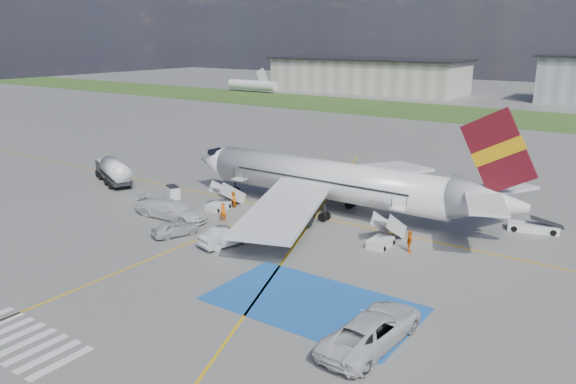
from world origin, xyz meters
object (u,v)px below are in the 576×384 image
at_px(belt_loader, 533,228).
at_px(car_silver_b, 227,236).
at_px(airliner, 339,182).
at_px(van_white_a, 373,325).
at_px(gpu_cart, 173,193).
at_px(fuel_tanker, 114,173).
at_px(car_silver_a, 175,228).
at_px(van_white_b, 171,207).

height_order(belt_loader, car_silver_b, car_silver_b).
distance_m(airliner, van_white_a, 24.76).
relative_size(gpu_cart, car_silver_b, 0.43).
xyz_separation_m(fuel_tanker, gpu_cart, (11.09, -0.90, -0.57)).
height_order(car_silver_a, van_white_b, van_white_b).
relative_size(car_silver_a, van_white_a, 0.64).
height_order(fuel_tanker, belt_loader, fuel_tanker).
bearing_deg(van_white_a, van_white_b, -16.97).
bearing_deg(airliner, van_white_a, -55.33).
bearing_deg(van_white_a, car_silver_b, -19.67).
distance_m(gpu_cart, van_white_a, 34.69).
relative_size(car_silver_a, van_white_b, 0.67).
height_order(van_white_a, van_white_b, van_white_a).
xyz_separation_m(gpu_cart, van_white_b, (4.68, -4.71, 0.51)).
height_order(fuel_tanker, car_silver_b, fuel_tanker).
distance_m(gpu_cart, car_silver_a, 11.83).
distance_m(car_silver_a, van_white_a, 23.76).
bearing_deg(airliner, fuel_tanker, -170.16).
distance_m(fuel_tanker, gpu_cart, 11.15).
xyz_separation_m(car_silver_a, car_silver_b, (5.39, 0.92, 0.12)).
xyz_separation_m(belt_loader, car_silver_b, (-20.82, -18.86, 0.48)).
relative_size(gpu_cart, van_white_b, 0.35).
xyz_separation_m(gpu_cart, van_white_a, (31.55, -14.42, 0.52)).
distance_m(car_silver_a, van_white_b, 5.23).
bearing_deg(car_silver_b, van_white_a, 171.57).
bearing_deg(van_white_b, fuel_tanker, 68.61).
relative_size(belt_loader, car_silver_b, 0.98).
xyz_separation_m(airliner, van_white_b, (-12.83, -10.57, -2.18)).
bearing_deg(car_silver_b, gpu_cart, -12.80).
relative_size(car_silver_a, car_silver_b, 0.82).
bearing_deg(fuel_tanker, gpu_cart, 19.62).
height_order(car_silver_a, van_white_a, van_white_a).
relative_size(fuel_tanker, van_white_b, 1.45).
bearing_deg(van_white_a, airliner, -52.42).
relative_size(gpu_cart, van_white_a, 0.33).
relative_size(fuel_tanker, gpu_cart, 4.15).
bearing_deg(airliner, gpu_cart, -161.48).
xyz_separation_m(car_silver_b, van_white_b, (-9.37, 2.44, 0.38)).
distance_m(van_white_a, van_white_b, 28.57).
bearing_deg(car_silver_a, gpu_cart, -23.35).
bearing_deg(gpu_cart, van_white_b, -20.69).
bearing_deg(van_white_b, belt_loader, -63.28).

